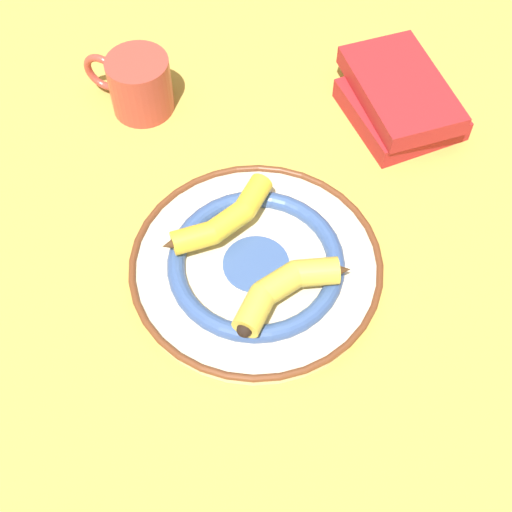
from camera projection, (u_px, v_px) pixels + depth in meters
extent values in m
plane|color=gold|center=(268.00, 293.00, 0.94)|extent=(2.80, 2.80, 0.00)
cylinder|color=beige|center=(256.00, 268.00, 0.95)|extent=(0.33, 0.33, 0.02)
torus|color=#385699|center=(256.00, 263.00, 0.94)|extent=(0.23, 0.23, 0.02)
cylinder|color=#385699|center=(256.00, 264.00, 0.94)|extent=(0.09, 0.09, 0.00)
torus|color=brown|center=(256.00, 263.00, 0.94)|extent=(0.34, 0.34, 0.01)
cylinder|color=gold|center=(317.00, 272.00, 0.89)|extent=(0.06, 0.06, 0.04)
cylinder|color=gold|center=(280.00, 284.00, 0.88)|extent=(0.06, 0.04, 0.04)
cylinder|color=gold|center=(254.00, 312.00, 0.86)|extent=(0.06, 0.05, 0.04)
sphere|color=gold|center=(297.00, 274.00, 0.89)|extent=(0.04, 0.04, 0.04)
sphere|color=gold|center=(263.00, 295.00, 0.87)|extent=(0.04, 0.04, 0.04)
cone|color=#472D19|center=(338.00, 270.00, 0.89)|extent=(0.04, 0.04, 0.03)
sphere|color=black|center=(245.00, 330.00, 0.85)|extent=(0.02, 0.02, 0.02)
cylinder|color=yellow|center=(193.00, 238.00, 0.92)|extent=(0.06, 0.05, 0.03)
cylinder|color=yellow|center=(229.00, 221.00, 0.94)|extent=(0.06, 0.03, 0.03)
cylinder|color=yellow|center=(253.00, 196.00, 0.96)|extent=(0.06, 0.05, 0.03)
sphere|color=yellow|center=(213.00, 233.00, 0.93)|extent=(0.03, 0.03, 0.03)
sphere|color=yellow|center=(244.00, 210.00, 0.95)|extent=(0.03, 0.03, 0.03)
cone|color=#472D19|center=(173.00, 244.00, 0.92)|extent=(0.04, 0.03, 0.02)
sphere|color=black|center=(262.00, 182.00, 0.97)|extent=(0.02, 0.02, 0.02)
cube|color=#AD2328|center=(400.00, 109.00, 1.10)|extent=(0.20, 0.21, 0.03)
cube|color=white|center=(399.00, 108.00, 1.10)|extent=(0.18, 0.20, 0.03)
cube|color=#AD2328|center=(401.00, 89.00, 1.07)|extent=(0.20, 0.24, 0.03)
cube|color=white|center=(399.00, 87.00, 1.08)|extent=(0.19, 0.23, 0.02)
cylinder|color=#B24238|center=(140.00, 85.00, 1.08)|extent=(0.10, 0.10, 0.09)
cylinder|color=#331C0F|center=(137.00, 67.00, 1.06)|extent=(0.08, 0.08, 0.01)
torus|color=#B24238|center=(103.00, 73.00, 1.10)|extent=(0.04, 0.07, 0.07)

